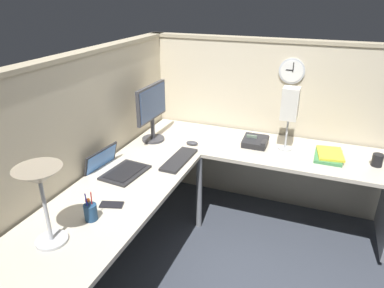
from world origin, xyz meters
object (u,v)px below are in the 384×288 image
(monitor, at_px, (152,109))
(office_phone, at_px, (256,142))
(desk_lamp_dome, at_px, (40,182))
(coffee_mug, at_px, (377,160))
(computer_mouse, at_px, (192,143))
(laptop, at_px, (115,168))
(wall_clock, at_px, (292,71))
(cell_phone, at_px, (112,205))
(desk_lamp_paper, at_px, (290,105))
(pen_cup, at_px, (91,212))
(keyboard, at_px, (179,160))
(book_stack, at_px, (329,155))

(monitor, xyz_separation_m, office_phone, (0.20, -0.88, -0.26))
(desk_lamp_dome, relative_size, coffee_mug, 4.64)
(monitor, height_order, computer_mouse, monitor)
(laptop, height_order, wall_clock, wall_clock)
(cell_phone, distance_m, wall_clock, 1.88)
(monitor, distance_m, desk_lamp_paper, 1.15)
(monitor, relative_size, wall_clock, 2.27)
(monitor, height_order, laptop, monitor)
(laptop, xyz_separation_m, wall_clock, (1.17, -1.08, 0.57))
(pen_cup, distance_m, desk_lamp_paper, 1.72)
(office_phone, bearing_deg, cell_phone, 152.02)
(keyboard, relative_size, pen_cup, 2.39)
(computer_mouse, relative_size, desk_lamp_dome, 0.23)
(computer_mouse, bearing_deg, book_stack, -81.73)
(keyboard, xyz_separation_m, book_stack, (0.49, -1.09, 0.01))
(desk_lamp_paper, distance_m, coffee_mug, 0.77)
(laptop, distance_m, desk_lamp_paper, 1.46)
(computer_mouse, bearing_deg, pen_cup, 172.52)
(desk_lamp_dome, height_order, book_stack, desk_lamp_dome)
(computer_mouse, xyz_separation_m, coffee_mug, (0.15, -1.45, 0.03))
(desk_lamp_paper, height_order, wall_clock, wall_clock)
(keyboard, relative_size, coffee_mug, 4.48)
(wall_clock, bearing_deg, book_stack, -132.26)
(monitor, relative_size, keyboard, 1.16)
(wall_clock, bearing_deg, cell_phone, 151.68)
(keyboard, distance_m, computer_mouse, 0.33)
(coffee_mug, bearing_deg, wall_clock, 63.08)
(cell_phone, relative_size, desk_lamp_paper, 0.27)
(book_stack, height_order, desk_lamp_paper, desk_lamp_paper)
(keyboard, distance_m, book_stack, 1.20)
(laptop, distance_m, cell_phone, 0.46)
(coffee_mug, bearing_deg, monitor, 95.54)
(laptop, xyz_separation_m, pen_cup, (-0.56, -0.20, 0.03))
(desk_lamp_paper, bearing_deg, keyboard, 125.53)
(cell_phone, bearing_deg, keyboard, -29.30)
(computer_mouse, xyz_separation_m, desk_lamp_dome, (-1.46, 0.24, 0.35))
(office_phone, distance_m, wall_clock, 0.69)
(cell_phone, distance_m, book_stack, 1.73)
(keyboard, bearing_deg, desk_lamp_paper, -53.18)
(office_phone, bearing_deg, laptop, 133.02)
(desk_lamp_paper, xyz_separation_m, wall_clock, (0.32, 0.05, 0.21))
(computer_mouse, relative_size, book_stack, 0.35)
(office_phone, relative_size, book_stack, 0.69)
(pen_cup, xyz_separation_m, desk_lamp_paper, (1.42, -0.92, 0.33))
(desk_lamp_dome, distance_m, desk_lamp_paper, 1.94)
(computer_mouse, height_order, wall_clock, wall_clock)
(office_phone, bearing_deg, coffee_mug, -91.63)
(cell_phone, xyz_separation_m, wall_clock, (1.57, -0.85, 0.59))
(office_phone, bearing_deg, pen_cup, 153.96)
(desk_lamp_dome, bearing_deg, office_phone, -24.90)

